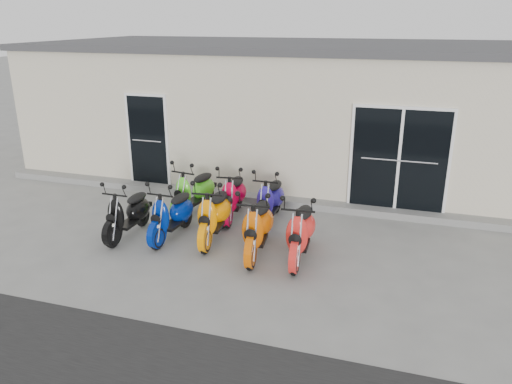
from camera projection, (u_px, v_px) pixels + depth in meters
The scene contains 14 objects.
ground at pixel (247, 239), 9.46m from camera, with size 80.00×80.00×0.00m, color gray.
building at pixel (307, 110), 13.61m from camera, with size 14.00×6.00×3.20m, color beige.
roof_cap at pixel (309, 46), 13.05m from camera, with size 14.20×6.20×0.16m, color #3F3F42.
front_step at pixel (275, 200), 11.25m from camera, with size 14.00×0.40×0.15m, color gray.
door_left at pixel (148, 138), 11.90m from camera, with size 1.07×0.08×2.22m, color black.
door_right at pixel (399, 157), 10.26m from camera, with size 2.02×0.08×2.22m, color black.
scooter_front_black at pixel (127, 207), 9.42m from camera, with size 0.58×1.60×1.18m, color black, non-canonical shape.
scooter_front_blue at pixel (171, 208), 9.34m from camera, with size 0.60×1.64×1.21m, color navy, non-canonical shape.
scooter_front_orange_a at pixel (214, 208), 9.24m from camera, with size 0.64×1.75×1.29m, color #FF8B00, non-canonical shape.
scooter_front_orange_b at pixel (258, 219), 8.67m from camera, with size 0.64×1.77×1.31m, color #D75805, non-canonical shape.
scooter_front_red at pixel (301, 224), 8.50m from camera, with size 0.64×1.75×1.29m, color red, non-canonical shape.
scooter_back_green at pixel (194, 185), 10.53m from camera, with size 0.61×1.68×1.24m, color #55E627, non-canonical shape.
scooter_back_red at pixel (233, 190), 10.30m from camera, with size 0.60×1.65×1.22m, color red, non-canonical shape.
scooter_back_blue at pixel (270, 194), 10.09m from camera, with size 0.60×1.64×1.21m, color #271B98, non-canonical shape.
Camera 1 is at (2.76, -8.17, 3.97)m, focal length 35.00 mm.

